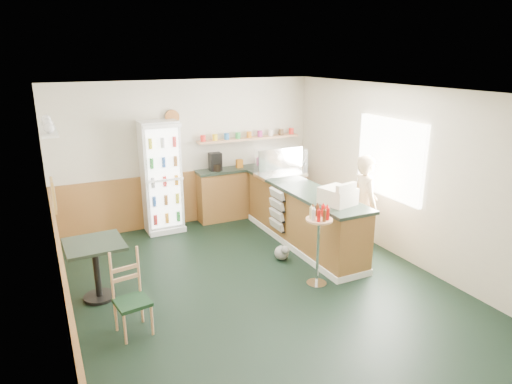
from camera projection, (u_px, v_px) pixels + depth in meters
ground at (259, 288)px, 6.39m from camera, size 6.00×6.00×0.00m
room_envelope at (222, 172)px, 6.48m from camera, size 5.04×6.02×2.72m
service_counter at (302, 218)px, 7.74m from camera, size 0.68×3.01×1.01m
back_counter at (250, 189)px, 9.14m from camera, size 2.24×0.42×1.69m
drinks_fridge at (161, 177)px, 8.20m from camera, size 0.67×0.55×2.02m
display_case at (281, 163)px, 8.19m from camera, size 0.88×0.46×0.50m
cash_register at (338, 196)px, 6.72m from camera, size 0.52×0.53×0.25m
shopkeeper at (365, 205)px, 7.29m from camera, size 0.51×0.63×1.64m
condiment_stand at (319, 233)px, 6.26m from camera, size 0.37×0.37×1.15m
newspaper_rack at (277, 210)px, 7.78m from camera, size 0.09×0.45×0.71m
cafe_table at (96, 260)px, 5.95m from camera, size 0.76×0.76×0.80m
cafe_chair at (130, 290)px, 5.28m from camera, size 0.42×0.42×1.00m
dog_doorstop at (282, 252)px, 7.21m from camera, size 0.23×0.30×0.28m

